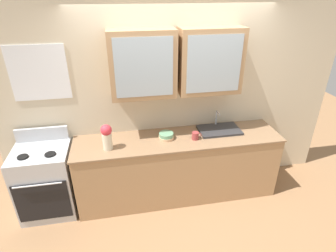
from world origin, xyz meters
The scene contains 8 objects.
ground_plane centered at (0.00, 0.00, 0.00)m, with size 10.00×10.00×0.00m, color #936B47.
back_wall_unit centered at (0.00, 0.32, 1.50)m, with size 4.57×0.42×2.78m.
counter centered at (0.00, 0.00, 0.46)m, with size 2.70×0.64×0.91m.
stove_range centered at (-1.72, 0.00, 0.46)m, with size 0.67×0.62×1.09m.
sink_faucet centered at (0.59, 0.09, 0.93)m, with size 0.56×0.36×0.24m.
bowl_stack centered at (-0.16, 0.02, 0.95)m, with size 0.20×0.20×0.08m.
vase centered at (-0.90, -0.09, 1.09)m, with size 0.13×0.13×0.33m.
cup_near_sink centered at (0.21, -0.06, 0.96)m, with size 0.13×0.09×0.10m.
Camera 1 is at (-0.71, -3.02, 2.69)m, focal length 29.36 mm.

